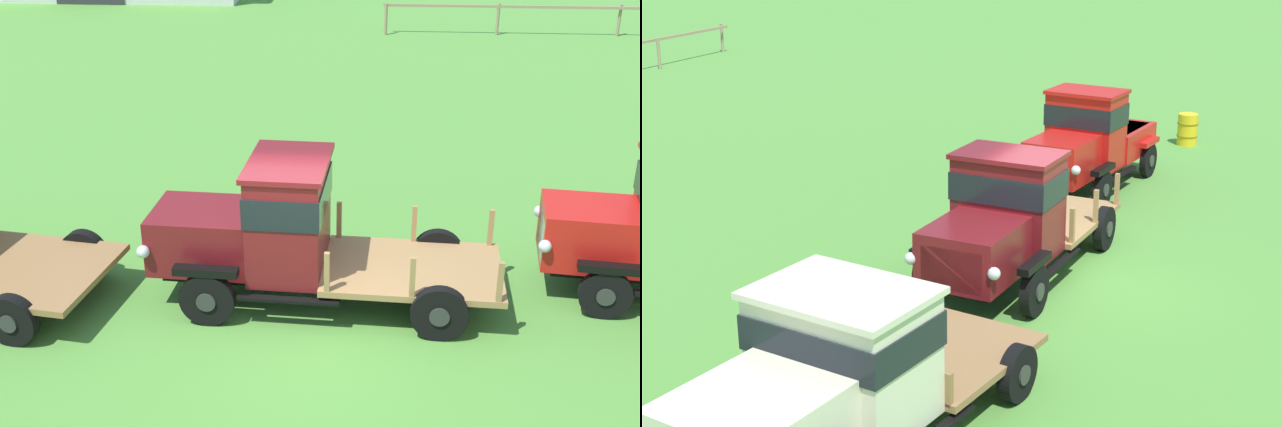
{
  "view_description": "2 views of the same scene",
  "coord_description": "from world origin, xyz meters",
  "views": [
    {
      "loc": [
        1.01,
        -10.08,
        6.52
      ],
      "look_at": [
        0.11,
        2.08,
        1.0
      ],
      "focal_mm": 45.0,
      "sensor_mm": 36.0,
      "label": 1
    },
    {
      "loc": [
        -15.06,
        -4.69,
        6.41
      ],
      "look_at": [
        0.11,
        2.08,
        1.0
      ],
      "focal_mm": 55.0,
      "sensor_mm": 36.0,
      "label": 2
    }
  ],
  "objects": [
    {
      "name": "ground_plane",
      "position": [
        0.0,
        0.0,
        0.0
      ],
      "size": [
        240.0,
        240.0,
        0.0
      ],
      "primitive_type": "plane",
      "color": "#518E38"
    },
    {
      "name": "paddock_fence",
      "position": [
        10.18,
        21.58,
        0.91
      ],
      "size": [
        18.13,
        0.61,
        1.21
      ],
      "color": "#997F60",
      "rests_on": "ground"
    },
    {
      "name": "vintage_truck_second_in_line",
      "position": [
        -0.41,
        1.04,
        1.17
      ],
      "size": [
        5.58,
        2.32,
        2.33
      ],
      "color": "black",
      "rests_on": "ground"
    }
  ]
}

